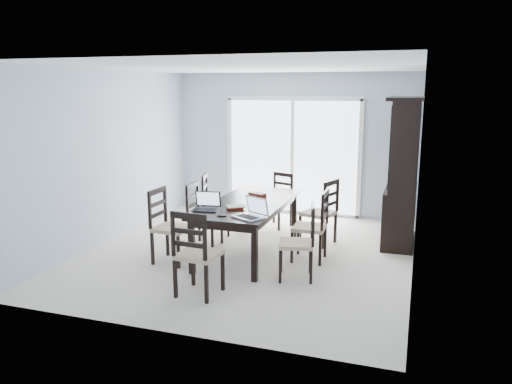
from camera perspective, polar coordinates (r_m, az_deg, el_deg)
floor at (r=7.23m, az=-0.81°, el=-6.96°), size 5.00×5.00×0.00m
ceiling at (r=6.85m, az=-0.87°, el=14.10°), size 5.00×5.00×0.00m
back_wall at (r=9.30m, az=4.25°, el=5.44°), size 4.50×0.02×2.60m
wall_left at (r=7.94m, az=-16.39°, el=3.90°), size 0.02×5.00×2.60m
wall_right at (r=6.55m, az=18.12°, el=2.20°), size 0.02×5.00×2.60m
balcony at (r=10.49m, az=5.47°, el=-1.34°), size 4.50×2.00×0.10m
railing at (r=11.33m, az=6.67°, el=2.71°), size 4.50×0.06×1.10m
dining_table at (r=7.04m, az=-0.82°, el=-1.77°), size 1.00×2.20×0.75m
china_hutch at (r=7.82m, az=16.45°, el=2.09°), size 0.50×1.38×2.20m
sliding_door at (r=9.30m, az=4.19°, el=4.12°), size 2.52×0.05×2.18m
chair_left_near at (r=6.84m, az=-10.33°, el=-2.88°), size 0.46×0.45×1.16m
chair_left_mid at (r=7.46m, az=-6.49°, el=-1.82°), size 0.43×0.41×1.09m
chair_left_far at (r=8.08m, az=-5.08°, el=-0.61°), size 0.53×0.52×1.12m
chair_right_near at (r=6.16m, az=5.48°, el=-4.75°), size 0.51×0.50×1.09m
chair_right_mid at (r=6.80m, az=6.94°, el=-3.00°), size 0.44×0.43×1.13m
chair_right_far at (r=7.52m, az=7.81°, el=-1.49°), size 0.56×0.55×1.15m
chair_end_near at (r=5.61m, az=-7.08°, el=-6.03°), size 0.47×0.49×1.17m
chair_end_far at (r=8.51m, az=2.72°, el=-0.22°), size 0.51×0.51×1.05m
laptop_dark at (r=6.57m, az=-5.79°, el=-1.62°), size 0.38×0.29×0.24m
laptop_silver at (r=6.15m, az=-0.89°, el=-2.45°), size 0.45×0.40×0.25m
book_stack at (r=6.65m, az=-2.40°, el=-1.74°), size 0.30×0.28×0.04m
cell_phone at (r=6.27m, az=-3.93°, el=-2.71°), size 0.13×0.08×0.01m
game_box at (r=7.33m, az=0.14°, el=-0.35°), size 0.29×0.22×0.06m
hot_tub at (r=10.43m, az=1.82°, el=1.36°), size 1.71×1.54×0.87m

